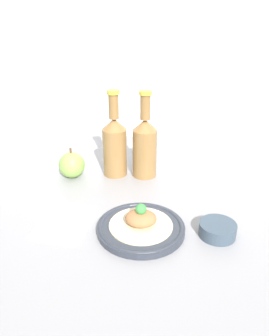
% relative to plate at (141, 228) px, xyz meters
% --- Properties ---
extents(ground_plane, '(1.80, 1.10, 0.04)m').
position_rel_plate_xyz_m(ground_plane, '(-0.07, 0.18, -0.03)').
color(ground_plane, gray).
extents(wall_backsplash, '(1.80, 0.03, 0.80)m').
position_rel_plate_xyz_m(wall_backsplash, '(-0.07, 0.71, 0.39)').
color(wall_backsplash, silver).
rests_on(wall_backsplash, ground_plane).
extents(plate, '(0.22, 0.22, 0.02)m').
position_rel_plate_xyz_m(plate, '(0.00, 0.00, 0.00)').
color(plate, '#2D333D').
rests_on(plate, ground_plane).
extents(plated_food, '(0.16, 0.16, 0.06)m').
position_rel_plate_xyz_m(plated_food, '(0.00, -0.00, 0.02)').
color(plated_food, beige).
rests_on(plated_food, plate).
extents(cider_bottle_left, '(0.08, 0.08, 0.28)m').
position_rel_plate_xyz_m(cider_bottle_left, '(-0.11, 0.31, 0.10)').
color(cider_bottle_left, olive).
rests_on(cider_bottle_left, ground_plane).
extents(cider_bottle_right, '(0.08, 0.08, 0.28)m').
position_rel_plate_xyz_m(cider_bottle_right, '(-0.01, 0.31, 0.10)').
color(cider_bottle_right, olive).
rests_on(cider_bottle_right, ground_plane).
extents(apple, '(0.09, 0.09, 0.10)m').
position_rel_plate_xyz_m(apple, '(-0.25, 0.28, 0.03)').
color(apple, '#84B74C').
rests_on(apple, ground_plane).
extents(napkin, '(0.15, 0.18, 0.01)m').
position_rel_plate_xyz_m(napkin, '(-0.20, 0.01, -0.01)').
color(napkin, white).
rests_on(napkin, ground_plane).
extents(dipping_bowl, '(0.09, 0.09, 0.03)m').
position_rel_plate_xyz_m(dipping_bowl, '(0.19, -0.00, 0.01)').
color(dipping_bowl, '#384756').
rests_on(dipping_bowl, ground_plane).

